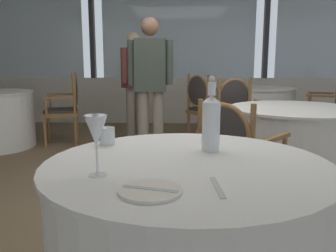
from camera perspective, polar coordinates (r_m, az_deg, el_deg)
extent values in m
plane|color=#756047|center=(3.05, 1.28, -11.95)|extent=(13.40, 13.40, 0.00)
cube|color=silver|center=(6.73, 1.64, 4.11)|extent=(10.14, 0.12, 0.85)
cube|color=silver|center=(7.46, -24.33, 13.72)|extent=(2.80, 0.02, 1.72)
cube|color=silver|center=(6.73, 1.70, 15.07)|extent=(2.80, 0.02, 1.72)
cube|color=#333338|center=(6.90, -12.07, 14.74)|extent=(0.08, 0.14, 1.72)
cube|color=#333338|center=(6.89, 15.49, 14.60)|extent=(0.08, 0.14, 1.72)
cylinder|color=white|center=(1.45, 3.11, -6.18)|extent=(1.17, 1.17, 0.02)
cylinder|color=white|center=(1.60, 2.97, -19.32)|extent=(1.13, 1.13, 0.74)
cylinder|color=silver|center=(1.13, -2.88, -10.31)|extent=(0.20, 0.20, 0.01)
cube|color=silver|center=(1.12, -2.88, -10.06)|extent=(0.18, 0.07, 0.00)
cube|color=silver|center=(1.17, 7.94, -9.66)|extent=(0.03, 0.19, 0.00)
cylinder|color=white|center=(1.62, 6.90, -0.07)|extent=(0.08, 0.08, 0.22)
cone|color=white|center=(1.60, 7.00, 4.38)|extent=(0.08, 0.08, 0.03)
cylinder|color=white|center=(1.60, 7.04, 5.99)|extent=(0.04, 0.04, 0.06)
sphere|color=silver|center=(1.59, 7.07, 7.49)|extent=(0.03, 0.03, 0.03)
cylinder|color=white|center=(1.30, -11.22, -7.70)|extent=(0.06, 0.06, 0.00)
cylinder|color=white|center=(1.29, -11.30, -5.50)|extent=(0.01, 0.01, 0.10)
cone|color=white|center=(1.26, -11.47, -0.83)|extent=(0.08, 0.08, 0.11)
cylinder|color=white|center=(1.76, -9.72, -1.57)|extent=(0.07, 0.07, 0.08)
cylinder|color=white|center=(5.73, 13.75, 5.96)|extent=(1.26, 1.26, 0.02)
cylinder|color=white|center=(5.77, 13.59, 2.21)|extent=(1.22, 1.22, 0.74)
cube|color=olive|center=(5.06, 6.53, 2.25)|extent=(0.65, 0.65, 0.05)
cube|color=#383333|center=(5.05, 6.54, 2.74)|extent=(0.59, 0.59, 0.04)
cylinder|color=olive|center=(5.38, 6.59, 0.17)|extent=(0.04, 0.04, 0.43)
cylinder|color=olive|center=(5.10, 9.65, -0.48)|extent=(0.04, 0.04, 0.43)
cylinder|color=olive|center=(5.12, 3.31, -0.30)|extent=(0.04, 0.04, 0.43)
cylinder|color=olive|center=(4.82, 6.34, -1.01)|extent=(0.04, 0.04, 0.43)
cylinder|color=olive|center=(5.05, 3.37, 5.49)|extent=(0.04, 0.04, 0.51)
cylinder|color=olive|center=(4.75, 6.46, 5.13)|extent=(0.04, 0.04, 0.51)
ellipsoid|color=#383333|center=(4.88, 4.74, 5.61)|extent=(0.28, 0.34, 0.43)
torus|color=olive|center=(4.88, 4.74, 5.61)|extent=(0.30, 0.37, 0.44)
cube|color=olive|center=(5.23, 4.88, 5.25)|extent=(0.31, 0.26, 0.03)
cylinder|color=olive|center=(5.33, 6.00, 4.14)|extent=(0.03, 0.03, 0.22)
cube|color=olive|center=(4.87, 8.76, 4.78)|extent=(0.31, 0.26, 0.03)
cylinder|color=olive|center=(4.98, 9.88, 3.60)|extent=(0.03, 0.03, 0.22)
cube|color=olive|center=(5.67, 23.28, 2.20)|extent=(0.60, 0.60, 0.05)
cube|color=#383333|center=(5.67, 23.31, 2.63)|extent=(0.55, 0.55, 0.04)
cylinder|color=olive|center=(5.52, 21.01, -0.28)|extent=(0.04, 0.04, 0.41)
cylinder|color=olive|center=(5.91, 21.21, 0.38)|extent=(0.04, 0.04, 0.41)
cylinder|color=olive|center=(5.51, 25.16, -0.58)|extent=(0.04, 0.04, 0.41)
cylinder|color=olive|center=(5.91, 25.08, 0.10)|extent=(0.04, 0.04, 0.41)
cube|color=olive|center=(5.40, 23.22, 4.46)|extent=(0.36, 0.17, 0.03)
cylinder|color=olive|center=(5.41, 21.65, 3.40)|extent=(0.03, 0.03, 0.22)
cube|color=olive|center=(5.90, 23.29, 4.88)|extent=(0.36, 0.17, 0.03)
cylinder|color=olive|center=(5.91, 21.85, 3.92)|extent=(0.03, 0.03, 0.22)
cube|color=olive|center=(6.67, 10.81, 3.97)|extent=(0.52, 0.52, 0.05)
cube|color=#383333|center=(6.67, 10.82, 4.33)|extent=(0.48, 0.48, 0.04)
cylinder|color=olive|center=(6.57, 12.92, 1.77)|extent=(0.04, 0.04, 0.41)
cylinder|color=olive|center=(6.45, 9.56, 1.73)|extent=(0.04, 0.04, 0.41)
cylinder|color=olive|center=(6.95, 11.84, 2.26)|extent=(0.04, 0.04, 0.41)
cylinder|color=olive|center=(6.83, 8.65, 2.24)|extent=(0.04, 0.04, 0.41)
cylinder|color=olive|center=(6.90, 12.00, 6.49)|extent=(0.04, 0.04, 0.52)
cylinder|color=olive|center=(6.78, 8.77, 6.54)|extent=(0.04, 0.04, 0.52)
ellipsoid|color=#383333|center=(6.85, 10.37, 6.74)|extent=(0.39, 0.11, 0.43)
torus|color=olive|center=(6.85, 10.37, 6.74)|extent=(0.45, 0.10, 0.45)
cube|color=olive|center=(6.71, 12.98, 6.02)|extent=(0.09, 0.37, 0.03)
cylinder|color=olive|center=(6.58, 13.35, 4.97)|extent=(0.03, 0.03, 0.22)
cube|color=olive|center=(6.56, 8.83, 6.07)|extent=(0.09, 0.37, 0.03)
cylinder|color=olive|center=(6.43, 9.13, 5.00)|extent=(0.03, 0.03, 0.22)
cylinder|color=white|center=(3.31, 19.85, 2.62)|extent=(1.16, 1.16, 0.02)
cylinder|color=white|center=(3.38, 19.46, -3.76)|extent=(1.13, 1.13, 0.74)
cube|color=olive|center=(4.12, 11.84, 0.26)|extent=(0.59, 0.59, 0.05)
cube|color=#383333|center=(4.11, 11.86, 0.85)|extent=(0.54, 0.54, 0.04)
cylinder|color=olive|center=(4.10, 15.53, -3.35)|extent=(0.04, 0.04, 0.43)
cylinder|color=olive|center=(3.90, 10.58, -3.84)|extent=(0.04, 0.04, 0.43)
cylinder|color=olive|center=(4.43, 12.72, -2.21)|extent=(0.04, 0.04, 0.43)
cylinder|color=olive|center=(4.25, 8.04, -2.60)|extent=(0.04, 0.04, 0.43)
cylinder|color=olive|center=(4.35, 12.98, 4.36)|extent=(0.04, 0.04, 0.49)
cylinder|color=olive|center=(4.16, 8.22, 4.26)|extent=(0.04, 0.04, 0.49)
ellipsoid|color=#383333|center=(4.26, 10.57, 4.67)|extent=(0.39, 0.18, 0.41)
torus|color=olive|center=(4.26, 10.57, 4.67)|extent=(0.41, 0.17, 0.43)
cube|color=olive|center=(4.19, 15.08, 3.69)|extent=(0.16, 0.36, 0.03)
cylinder|color=olive|center=(4.09, 16.07, 1.93)|extent=(0.03, 0.03, 0.22)
cube|color=olive|center=(3.95, 8.94, 3.53)|extent=(0.16, 0.36, 0.03)
cylinder|color=olive|center=(3.84, 9.84, 1.65)|extent=(0.03, 0.03, 0.22)
cube|color=olive|center=(2.57, 11.38, -6.58)|extent=(0.65, 0.65, 0.05)
cube|color=#383333|center=(2.56, 11.41, -5.66)|extent=(0.60, 0.60, 0.04)
cylinder|color=olive|center=(2.90, 9.86, -9.17)|extent=(0.04, 0.04, 0.39)
cylinder|color=olive|center=(2.72, 17.10, -10.81)|extent=(0.04, 0.04, 0.39)
cylinder|color=olive|center=(2.59, 4.99, -11.47)|extent=(0.04, 0.04, 0.39)
cylinder|color=olive|center=(2.39, 12.85, -13.65)|extent=(0.04, 0.04, 0.39)
cylinder|color=olive|center=(2.45, 5.17, -1.05)|extent=(0.04, 0.04, 0.46)
cylinder|color=olive|center=(2.24, 13.34, -2.39)|extent=(0.04, 0.04, 0.46)
ellipsoid|color=#383333|center=(2.32, 8.88, -1.19)|extent=(0.33, 0.29, 0.39)
torus|color=olive|center=(2.32, 8.88, -1.19)|extent=(0.33, 0.29, 0.40)
cube|color=olive|center=(2.66, 7.18, -0.44)|extent=(0.27, 0.30, 0.03)
cylinder|color=olive|center=(2.80, 8.80, -2.25)|extent=(0.03, 0.03, 0.22)
cube|color=olive|center=(2.41, 16.92, -1.93)|extent=(0.27, 0.30, 0.03)
cylinder|color=olive|center=(2.56, 18.16, -3.81)|extent=(0.03, 0.03, 0.22)
cube|color=olive|center=(5.20, -16.81, 1.96)|extent=(0.56, 0.56, 0.05)
cube|color=#383333|center=(5.19, -16.83, 2.42)|extent=(0.51, 0.51, 0.04)
cylinder|color=olive|center=(5.06, -19.11, -1.05)|extent=(0.04, 0.04, 0.41)
cylinder|color=olive|center=(5.45, -18.60, -0.24)|extent=(0.04, 0.04, 0.41)
cylinder|color=olive|center=(5.03, -14.59, -0.89)|extent=(0.04, 0.04, 0.41)
cylinder|color=olive|center=(5.42, -14.40, -0.08)|extent=(0.04, 0.04, 0.41)
cylinder|color=olive|center=(4.95, -14.87, 5.07)|extent=(0.04, 0.04, 0.54)
cylinder|color=olive|center=(5.35, -14.66, 5.45)|extent=(0.04, 0.04, 0.54)
ellipsoid|color=#383333|center=(5.15, -14.60, 5.57)|extent=(0.14, 0.39, 0.45)
torus|color=olive|center=(5.15, -14.60, 5.57)|extent=(0.14, 0.46, 0.46)
cube|color=olive|center=(4.92, -17.43, 4.35)|extent=(0.37, 0.12, 0.03)
cylinder|color=olive|center=(4.95, -18.99, 3.01)|extent=(0.03, 0.03, 0.22)
cube|color=olive|center=(5.42, -16.94, 4.89)|extent=(0.37, 0.12, 0.03)
cylinder|color=olive|center=(5.45, -18.36, 3.67)|extent=(0.03, 0.03, 0.22)
cylinder|color=gray|center=(4.28, -1.58, 0.20)|extent=(0.13, 0.13, 0.81)
cylinder|color=gray|center=(4.29, -3.98, 0.21)|extent=(0.13, 0.13, 0.81)
cube|color=#424C42|center=(4.22, -2.86, 9.71)|extent=(0.36, 0.21, 0.61)
sphere|color=#9E7051|center=(4.23, -2.92, 15.65)|extent=(0.21, 0.21, 0.21)
cylinder|color=#424C42|center=(4.21, 0.17, 10.14)|extent=(0.09, 0.09, 0.52)
cylinder|color=#424C42|center=(4.24, -5.89, 10.09)|extent=(0.09, 0.09, 0.52)
cylinder|color=gray|center=(5.36, -5.98, 2.02)|extent=(0.13, 0.13, 0.77)
cylinder|color=gray|center=(5.50, -4.77, 2.25)|extent=(0.13, 0.13, 0.77)
cube|color=brown|center=(5.37, -5.49, 9.28)|extent=(0.36, 0.41, 0.58)
sphere|color=beige|center=(5.38, -5.57, 13.74)|extent=(0.20, 0.20, 0.20)
cylinder|color=brown|center=(5.21, -7.07, 9.53)|extent=(0.09, 0.09, 0.49)
cylinder|color=brown|center=(5.54, -4.02, 9.63)|extent=(0.09, 0.09, 0.49)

